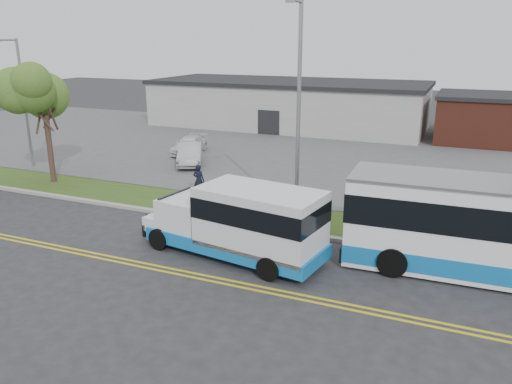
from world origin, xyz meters
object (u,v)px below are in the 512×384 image
at_px(streetlight_near, 298,107).
at_px(parked_car_b, 189,145).
at_px(streetlight_far, 23,99).
at_px(shuttle_bus, 244,220).
at_px(parked_car_a, 190,154).
at_px(pedestrian, 199,180).
at_px(tree_west, 43,94).

bearing_deg(streetlight_near, parked_car_b, 138.63).
distance_m(streetlight_far, shuttle_bus, 20.10).
xyz_separation_m(streetlight_near, parked_car_a, (-9.79, 7.23, -4.43)).
distance_m(pedestrian, parked_car_a, 7.19).
bearing_deg(streetlight_far, parked_car_a, 26.26).
height_order(streetlight_near, parked_car_b, streetlight_near).
relative_size(shuttle_bus, parked_car_b, 1.90).
height_order(streetlight_near, pedestrian, streetlight_near).
distance_m(shuttle_bus, pedestrian, 7.93).
relative_size(tree_west, parked_car_a, 1.62).
height_order(shuttle_bus, parked_car_a, shuttle_bus).
distance_m(tree_west, streetlight_far, 4.62).
height_order(streetlight_near, shuttle_bus, streetlight_near).
bearing_deg(tree_west, shuttle_bus, -19.43).
relative_size(parked_car_a, parked_car_b, 1.06).
height_order(tree_west, pedestrian, tree_west).
distance_m(tree_west, shuttle_bus, 15.78).
relative_size(pedestrian, parked_car_a, 0.41).
bearing_deg(shuttle_bus, parked_car_b, 135.49).
distance_m(tree_west, parked_car_b, 11.22).
distance_m(pedestrian, parked_car_b, 10.63).
bearing_deg(shuttle_bus, tree_west, 169.35).
height_order(pedestrian, parked_car_b, pedestrian).
relative_size(streetlight_near, streetlight_far, 1.19).
distance_m(streetlight_near, streetlight_far, 19.20).
bearing_deg(streetlight_near, parked_car_a, 143.53).
height_order(tree_west, streetlight_far, streetlight_far).
bearing_deg(parked_car_b, parked_car_a, -66.94).
distance_m(tree_west, streetlight_near, 15.01).
xyz_separation_m(tree_west, streetlight_near, (15.00, -0.47, 0.11)).
bearing_deg(parked_car_a, streetlight_far, 178.90).
distance_m(streetlight_near, parked_car_a, 12.95).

